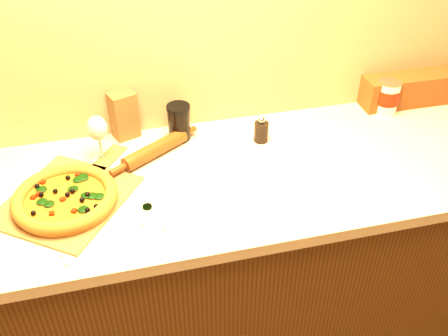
{
  "coord_description": "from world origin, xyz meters",
  "views": [
    {
      "loc": [
        -0.2,
        0.18,
        1.88
      ],
      "look_at": [
        0.09,
        1.38,
        0.96
      ],
      "focal_mm": 40.0,
      "sensor_mm": 36.0,
      "label": 1
    }
  ],
  "objects_px": {
    "wine_glass": "(97,129)",
    "dark_jar": "(179,122)",
    "coffee_canister": "(387,97)",
    "pizza": "(65,198)",
    "rolling_pin": "(155,149)",
    "pepper_grinder": "(261,131)",
    "pizza_peel": "(70,197)"
  },
  "relations": [
    {
      "from": "rolling_pin",
      "to": "dark_jar",
      "type": "xyz_separation_m",
      "value": [
        0.1,
        0.09,
        0.04
      ]
    },
    {
      "from": "pizza_peel",
      "to": "wine_glass",
      "type": "xyz_separation_m",
      "value": [
        0.11,
        0.18,
        0.11
      ]
    },
    {
      "from": "rolling_pin",
      "to": "coffee_canister",
      "type": "bearing_deg",
      "value": 5.25
    },
    {
      "from": "dark_jar",
      "to": "pepper_grinder",
      "type": "bearing_deg",
      "value": -17.44
    },
    {
      "from": "dark_jar",
      "to": "wine_glass",
      "type": "bearing_deg",
      "value": -166.71
    },
    {
      "from": "wine_glass",
      "to": "dark_jar",
      "type": "height_order",
      "value": "wine_glass"
    },
    {
      "from": "pepper_grinder",
      "to": "pizza_peel",
      "type": "bearing_deg",
      "value": -166.19
    },
    {
      "from": "pizza_peel",
      "to": "dark_jar",
      "type": "height_order",
      "value": "dark_jar"
    },
    {
      "from": "pizza_peel",
      "to": "pizza",
      "type": "bearing_deg",
      "value": -69.44
    },
    {
      "from": "wine_glass",
      "to": "dark_jar",
      "type": "distance_m",
      "value": 0.29
    },
    {
      "from": "pizza",
      "to": "dark_jar",
      "type": "bearing_deg",
      "value": 35.63
    },
    {
      "from": "rolling_pin",
      "to": "dark_jar",
      "type": "distance_m",
      "value": 0.14
    },
    {
      "from": "pizza",
      "to": "pepper_grinder",
      "type": "relative_size",
      "value": 3.2
    },
    {
      "from": "dark_jar",
      "to": "pizza",
      "type": "bearing_deg",
      "value": -144.37
    },
    {
      "from": "pizza",
      "to": "dark_jar",
      "type": "height_order",
      "value": "dark_jar"
    },
    {
      "from": "pizza",
      "to": "wine_glass",
      "type": "bearing_deg",
      "value": 61.72
    },
    {
      "from": "pizza",
      "to": "coffee_canister",
      "type": "bearing_deg",
      "value": 12.95
    },
    {
      "from": "pizza",
      "to": "coffee_canister",
      "type": "xyz_separation_m",
      "value": [
        1.19,
        0.27,
        0.04
      ]
    },
    {
      "from": "pizza",
      "to": "pepper_grinder",
      "type": "xyz_separation_m",
      "value": [
        0.67,
        0.19,
        0.01
      ]
    },
    {
      "from": "wine_glass",
      "to": "pizza",
      "type": "bearing_deg",
      "value": -118.28
    },
    {
      "from": "coffee_canister",
      "to": "wine_glass",
      "type": "height_order",
      "value": "wine_glass"
    },
    {
      "from": "wine_glass",
      "to": "coffee_canister",
      "type": "bearing_deg",
      "value": 3.13
    },
    {
      "from": "coffee_canister",
      "to": "dark_jar",
      "type": "bearing_deg",
      "value": 179.55
    },
    {
      "from": "rolling_pin",
      "to": "pizza_peel",
      "type": "bearing_deg",
      "value": -150.68
    },
    {
      "from": "rolling_pin",
      "to": "wine_glass",
      "type": "height_order",
      "value": "wine_glass"
    },
    {
      "from": "wine_glass",
      "to": "dark_jar",
      "type": "relative_size",
      "value": 1.26
    },
    {
      "from": "rolling_pin",
      "to": "wine_glass",
      "type": "bearing_deg",
      "value": 172.26
    },
    {
      "from": "pizza_peel",
      "to": "pizza",
      "type": "distance_m",
      "value": 0.04
    },
    {
      "from": "pizza",
      "to": "wine_glass",
      "type": "relative_size",
      "value": 1.87
    },
    {
      "from": "pepper_grinder",
      "to": "wine_glass",
      "type": "xyz_separation_m",
      "value": [
        -0.55,
        0.02,
        0.08
      ]
    },
    {
      "from": "pepper_grinder",
      "to": "dark_jar",
      "type": "bearing_deg",
      "value": 162.56
    },
    {
      "from": "pizza_peel",
      "to": "dark_jar",
      "type": "bearing_deg",
      "value": 68.46
    }
  ]
}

